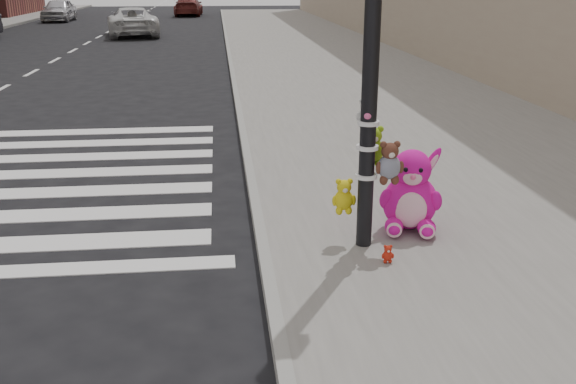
{
  "coord_description": "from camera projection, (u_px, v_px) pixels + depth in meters",
  "views": [
    {
      "loc": [
        1.15,
        -4.28,
        2.82
      ],
      "look_at": [
        1.8,
        1.79,
        0.75
      ],
      "focal_mm": 40.0,
      "sensor_mm": 36.0,
      "label": 1
    }
  ],
  "objects": [
    {
      "name": "ground",
      "position": [
        76.0,
        371.0,
        4.82
      ],
      "size": [
        120.0,
        120.0,
        0.0
      ],
      "primitive_type": "plane",
      "color": "black",
      "rests_on": "ground"
    },
    {
      "name": "sidewalk_near",
      "position": [
        388.0,
        101.0,
        14.72
      ],
      "size": [
        7.0,
        80.0,
        0.14
      ],
      "primitive_type": "cube",
      "color": "slate",
      "rests_on": "ground"
    },
    {
      "name": "curb_edge",
      "position": [
        238.0,
        104.0,
        14.37
      ],
      "size": [
        0.12,
        80.0,
        0.15
      ],
      "primitive_type": "cube",
      "color": "gray",
      "rests_on": "ground"
    },
    {
      "name": "signal_pole",
      "position": [
        372.0,
        93.0,
        6.24
      ],
      "size": [
        0.7,
        0.5,
        4.0
      ],
      "color": "black",
      "rests_on": "sidewalk_near"
    },
    {
      "name": "pink_bunny",
      "position": [
        410.0,
        195.0,
        7.02
      ],
      "size": [
        0.72,
        0.81,
        0.96
      ],
      "rotation": [
        0.0,
        0.0,
        -0.23
      ],
      "color": "#E1139E",
      "rests_on": "sidewalk_near"
    },
    {
      "name": "red_teddy",
      "position": [
        388.0,
        254.0,
        6.27
      ],
      "size": [
        0.13,
        0.09,
        0.19
      ],
      "primitive_type": null,
      "rotation": [
        0.0,
        0.0,
        -0.03
      ],
      "color": "red",
      "rests_on": "sidewalk_near"
    },
    {
      "name": "car_white_near",
      "position": [
        132.0,
        22.0,
        30.88
      ],
      "size": [
        3.02,
        5.19,
        1.36
      ],
      "primitive_type": "imported",
      "rotation": [
        0.0,
        0.0,
        3.3
      ],
      "color": "silver",
      "rests_on": "ground"
    },
    {
      "name": "car_maroon_near",
      "position": [
        188.0,
        6.0,
        46.24
      ],
      "size": [
        2.01,
        4.66,
        1.34
      ],
      "primitive_type": "imported",
      "rotation": [
        0.0,
        0.0,
        3.11
      ],
      "color": "maroon",
      "rests_on": "ground"
    },
    {
      "name": "car_silver_deep",
      "position": [
        59.0,
        10.0,
        40.7
      ],
      "size": [
        1.66,
        4.12,
        1.4
      ],
      "primitive_type": "imported",
      "rotation": [
        0.0,
        0.0,
        0.0
      ],
      "color": "silver",
      "rests_on": "ground"
    }
  ]
}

